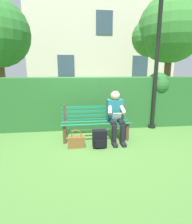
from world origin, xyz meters
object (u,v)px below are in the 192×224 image
person_seated (116,115)px  tree_far (167,31)px  handbag (76,141)px  lamp_post (158,43)px  backpack (100,139)px  park_bench (95,121)px

person_seated → tree_far: 5.28m
person_seated → tree_far: (-2.95, -3.51, 2.61)m
handbag → lamp_post: (-2.25, -1.12, 2.26)m
backpack → tree_far: 6.02m
lamp_post → handbag: bearing=26.4°
handbag → park_bench: bearing=-132.0°
backpack → handbag: 0.52m
park_bench → lamp_post: lamp_post is taller
lamp_post → park_bench: bearing=18.3°
person_seated → backpack: person_seated is taller
backpack → handbag: handbag is taller
handbag → lamp_post: 3.38m
park_bench → handbag: park_bench is taller
tree_far → lamp_post: (1.65, 2.74, -0.85)m
person_seated → backpack: (0.45, 0.40, -0.44)m
person_seated → lamp_post: size_ratio=0.31×
park_bench → tree_far: (-3.43, -3.33, 2.80)m
tree_far → park_bench: bearing=44.1°
handbag → tree_far: size_ratio=0.09×
backpack → tree_far: tree_far is taller
park_bench → lamp_post: size_ratio=0.43×
park_bench → backpack: park_bench is taller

